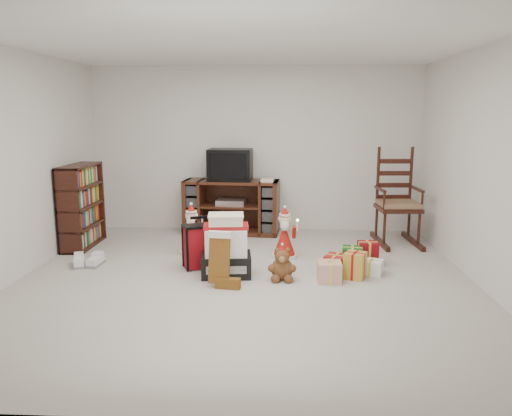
{
  "coord_description": "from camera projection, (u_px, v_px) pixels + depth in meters",
  "views": [
    {
      "loc": [
        0.39,
        -5.18,
        1.82
      ],
      "look_at": [
        0.1,
        0.6,
        0.7
      ],
      "focal_mm": 35.0,
      "sensor_mm": 36.0,
      "label": 1
    }
  ],
  "objects": [
    {
      "name": "room",
      "position": [
        244.0,
        167.0,
        5.2
      ],
      "size": [
        5.01,
        5.01,
        2.51
      ],
      "color": "beige",
      "rests_on": "ground"
    },
    {
      "name": "sneaker_pair",
      "position": [
        87.0,
        261.0,
        5.98
      ],
      "size": [
        0.38,
        0.32,
        0.11
      ],
      "rotation": [
        0.0,
        0.0,
        0.2
      ],
      "color": "white",
      "rests_on": "floor"
    },
    {
      "name": "red_suitcase",
      "position": [
        202.0,
        246.0,
        5.88
      ],
      "size": [
        0.45,
        0.35,
        0.61
      ],
      "rotation": [
        0.0,
        0.0,
        0.42
      ],
      "color": "maroon",
      "rests_on": "floor"
    },
    {
      "name": "bookshelf",
      "position": [
        82.0,
        207.0,
        6.78
      ],
      "size": [
        0.31,
        0.92,
        1.12
      ],
      "color": "#38180F",
      "rests_on": "floor"
    },
    {
      "name": "crt_television",
      "position": [
        230.0,
        165.0,
        7.42
      ],
      "size": [
        0.66,
        0.49,
        0.47
      ],
      "rotation": [
        0.0,
        0.0,
        -0.05
      ],
      "color": "black",
      "rests_on": "tv_stand"
    },
    {
      "name": "santa_figurine",
      "position": [
        285.0,
        238.0,
        6.29
      ],
      "size": [
        0.32,
        0.3,
        0.65
      ],
      "color": "#A01911",
      "rests_on": "floor"
    },
    {
      "name": "mrs_claus_figurine",
      "position": [
        192.0,
        235.0,
        6.45
      ],
      "size": [
        0.32,
        0.31,
        0.66
      ],
      "color": "#A01911",
      "rests_on": "floor"
    },
    {
      "name": "rocking_chair",
      "position": [
        397.0,
        209.0,
        6.99
      ],
      "size": [
        0.62,
        0.95,
        1.39
      ],
      "rotation": [
        0.0,
        0.0,
        0.07
      ],
      "color": "#38180F",
      "rests_on": "floor"
    },
    {
      "name": "gift_pile",
      "position": [
        226.0,
        249.0,
        5.59
      ],
      "size": [
        0.59,
        0.45,
        0.69
      ],
      "rotation": [
        0.0,
        0.0,
        0.1
      ],
      "color": "black",
      "rests_on": "floor"
    },
    {
      "name": "stocking",
      "position": [
        219.0,
        259.0,
        5.23
      ],
      "size": [
        0.3,
        0.16,
        0.6
      ],
      "primitive_type": null,
      "rotation": [
        0.0,
        0.0,
        -0.15
      ],
      "color": "#0C7419",
      "rests_on": "floor"
    },
    {
      "name": "gift_cluster",
      "position": [
        352.0,
        263.0,
        5.71
      ],
      "size": [
        0.67,
        0.94,
        0.23
      ],
      "color": "#A81317",
      "rests_on": "floor"
    },
    {
      "name": "tv_stand",
      "position": [
        232.0,
        207.0,
        7.55
      ],
      "size": [
        1.45,
        0.62,
        0.81
      ],
      "rotation": [
        0.0,
        0.0,
        -0.08
      ],
      "color": "#431E13",
      "rests_on": "floor"
    },
    {
      "name": "teddy_bear",
      "position": [
        282.0,
        266.0,
        5.46
      ],
      "size": [
        0.24,
        0.21,
        0.36
      ],
      "color": "brown",
      "rests_on": "floor"
    }
  ]
}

